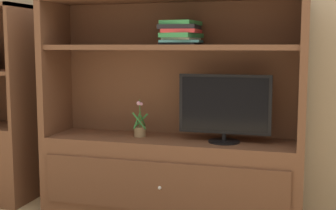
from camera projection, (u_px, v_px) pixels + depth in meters
The scene contains 6 objects.
painted_rear_wall at pixel (182, 25), 3.57m from camera, with size 6.00×0.10×2.80m, color tan.
media_console at pixel (170, 150), 3.36m from camera, with size 1.87×0.50×1.60m.
tv_monitor at pixel (225, 107), 3.18m from camera, with size 0.64×0.22×0.47m.
potted_plant at pixel (140, 129), 3.41m from camera, with size 0.11×0.14×0.27m.
magazine_stack at pixel (181, 33), 3.23m from camera, with size 0.31×0.36×0.16m.
bookshelf_tall at pixel (5, 136), 3.74m from camera, with size 0.45×0.46×1.56m.
Camera 1 is at (0.89, -2.76, 1.24)m, focal length 49.68 mm.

